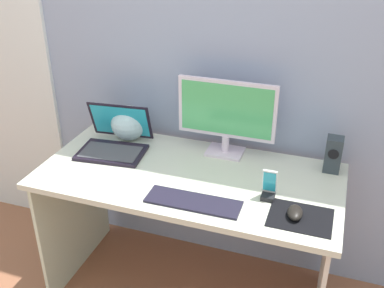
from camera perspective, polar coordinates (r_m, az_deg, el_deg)
name	(u,v)px	position (r m, az deg, el deg)	size (l,w,h in m)	color
wall_back	(215,41)	(2.24, 2.97, 12.78)	(6.00, 0.04, 2.50)	#929DB7
desk	(189,201)	(2.18, -0.39, -7.18)	(1.39, 0.67, 0.73)	beige
monitor	(226,114)	(2.18, 4.34, 3.74)	(0.48, 0.14, 0.38)	silver
speaker_right	(333,154)	(2.18, 17.33, -1.26)	(0.07, 0.08, 0.17)	#2E383D
laptop	(115,142)	(2.31, -9.70, 0.31)	(0.35, 0.33, 0.22)	black
fishbowl	(129,123)	(2.40, -7.97, 2.64)	(0.19, 0.19, 0.19)	silver
keyboard_external	(193,202)	(1.90, 0.16, -7.27)	(0.40, 0.13, 0.01)	#1F1C2D
mousepad	(300,217)	(1.87, 13.46, -8.97)	(0.25, 0.20, 0.00)	black
mouse	(295,213)	(1.86, 12.82, -8.40)	(0.06, 0.10, 0.04)	black
phone_in_dock	(269,188)	(1.93, 9.63, -5.51)	(0.06, 0.06, 0.14)	black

